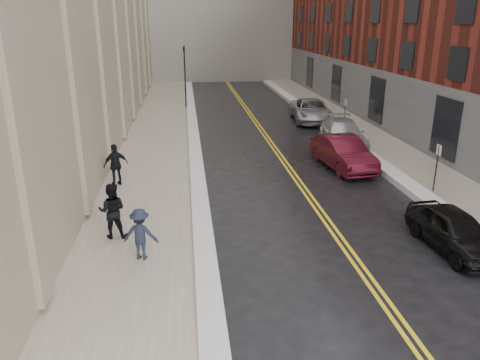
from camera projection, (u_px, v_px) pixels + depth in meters
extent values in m
plane|color=black|center=(297.00, 317.00, 11.95)|extent=(160.00, 160.00, 0.00)
cube|color=gray|center=(154.00, 153.00, 26.47)|extent=(4.00, 64.00, 0.15)
cube|color=gray|center=(383.00, 146.00, 27.95)|extent=(3.00, 64.00, 0.15)
cube|color=gold|center=(274.00, 150.00, 27.25)|extent=(0.12, 64.00, 0.01)
cube|color=gold|center=(278.00, 150.00, 27.27)|extent=(0.12, 64.00, 0.01)
cube|color=silver|center=(195.00, 150.00, 26.70)|extent=(0.70, 60.80, 0.26)
cube|color=silver|center=(353.00, 145.00, 27.72)|extent=(0.85, 60.80, 0.30)
cylinder|color=black|center=(185.00, 78.00, 39.01)|extent=(0.12, 0.12, 5.20)
imported|color=black|center=(184.00, 53.00, 38.36)|extent=(0.18, 0.15, 0.90)
cylinder|color=black|center=(436.00, 170.00, 19.98)|extent=(0.06, 0.06, 2.20)
cube|color=white|center=(439.00, 150.00, 19.69)|extent=(0.02, 0.35, 0.45)
cylinder|color=black|center=(344.00, 116.00, 31.25)|extent=(0.06, 0.06, 2.20)
cube|color=white|center=(345.00, 103.00, 30.96)|extent=(0.02, 0.35, 0.45)
imported|color=black|center=(454.00, 230.00, 15.28)|extent=(1.86, 4.09, 1.36)
imported|color=#460C19|center=(343.00, 153.00, 23.71)|extent=(2.30, 5.09, 1.62)
imported|color=#B0B4B8|center=(343.00, 134.00, 27.58)|extent=(2.89, 5.74, 1.60)
imported|color=#A3A5AB|center=(311.00, 110.00, 34.82)|extent=(3.26, 6.03, 1.61)
imported|color=black|center=(112.00, 211.00, 15.73)|extent=(0.97, 0.78, 1.92)
imported|color=#1A202F|center=(140.00, 234.00, 14.33)|extent=(1.17, 0.82, 1.64)
imported|color=black|center=(116.00, 165.00, 20.77)|extent=(1.20, 0.88, 1.89)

